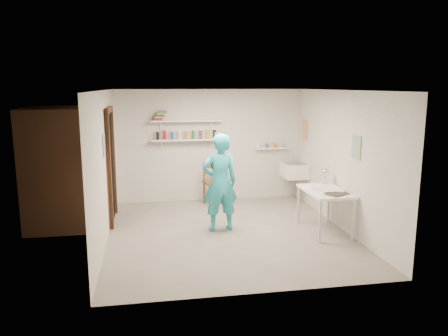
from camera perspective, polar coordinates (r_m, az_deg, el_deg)
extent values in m
cube|color=slate|center=(7.55, 0.53, -8.49)|extent=(4.00, 4.50, 0.02)
cube|color=silver|center=(7.13, 0.56, 10.20)|extent=(4.00, 4.50, 0.02)
cube|color=silver|center=(9.45, -1.95, 2.97)|extent=(4.00, 0.02, 2.40)
cube|color=silver|center=(5.09, 5.18, -3.84)|extent=(4.00, 0.02, 2.40)
cube|color=silver|center=(7.16, -15.47, 0.07)|extent=(0.02, 4.50, 2.40)
cube|color=silver|center=(7.86, 15.12, 1.01)|extent=(0.02, 4.50, 2.40)
cube|color=black|center=(8.23, -14.59, 0.04)|extent=(0.02, 0.90, 2.00)
cube|color=brown|center=(8.31, -19.49, 0.23)|extent=(1.40, 1.50, 2.10)
cube|color=brown|center=(8.10, -14.80, 7.36)|extent=(0.06, 1.05, 0.10)
cube|color=brown|center=(7.74, -14.73, -0.63)|extent=(0.06, 0.10, 2.00)
cube|color=brown|center=(8.72, -14.21, 0.65)|extent=(0.06, 0.10, 2.00)
cube|color=white|center=(9.25, -4.92, 3.70)|extent=(1.50, 0.22, 0.03)
cube|color=white|center=(9.21, -4.96, 6.17)|extent=(1.50, 0.22, 0.03)
cube|color=white|center=(9.65, 6.10, 2.60)|extent=(0.70, 0.14, 0.03)
cube|color=#334C7F|center=(7.16, -15.40, 2.91)|extent=(0.01, 0.28, 0.36)
cube|color=#995933|center=(9.45, 10.51, 4.93)|extent=(0.01, 0.34, 0.42)
cube|color=#3F724C|center=(7.32, 16.88, 2.60)|extent=(0.01, 0.30, 0.38)
cube|color=white|center=(9.40, 9.18, -0.30)|extent=(0.48, 0.60, 0.30)
imported|color=#27AFC3|center=(7.46, -0.54, -1.90)|extent=(0.66, 0.47, 1.69)
cylinder|color=#C8C288|center=(7.62, -0.62, 0.52)|extent=(0.31, 0.07, 0.30)
cube|color=brown|center=(9.12, -1.12, -1.90)|extent=(0.52, 0.50, 0.96)
cube|color=white|center=(7.69, 13.01, -5.48)|extent=(0.66, 1.10, 0.73)
sphere|color=silver|center=(8.02, 13.17, -0.53)|extent=(0.14, 0.14, 0.14)
cylinder|color=black|center=(9.20, -8.80, 4.20)|extent=(0.06, 0.06, 0.17)
cylinder|color=red|center=(9.21, -7.83, 4.23)|extent=(0.06, 0.06, 0.17)
cylinder|color=blue|center=(9.21, -6.86, 4.26)|extent=(0.06, 0.06, 0.17)
cylinder|color=white|center=(9.22, -5.89, 4.29)|extent=(0.06, 0.06, 0.17)
cylinder|color=orange|center=(9.23, -4.93, 4.31)|extent=(0.06, 0.06, 0.17)
cylinder|color=#268C3F|center=(9.25, -3.96, 4.34)|extent=(0.06, 0.06, 0.17)
cylinder|color=#8C268C|center=(9.27, -3.00, 4.36)|extent=(0.06, 0.06, 0.17)
cylinder|color=gold|center=(9.29, -2.05, 4.38)|extent=(0.06, 0.06, 0.17)
cylinder|color=black|center=(9.31, -1.10, 4.40)|extent=(0.06, 0.06, 0.17)
cube|color=red|center=(9.17, -8.72, 6.25)|extent=(0.18, 0.14, 0.03)
cube|color=#1933A5|center=(9.17, -8.60, 6.43)|extent=(0.18, 0.14, 0.03)
cube|color=orange|center=(9.17, -8.48, 6.61)|extent=(0.18, 0.14, 0.03)
cube|color=black|center=(9.17, -8.35, 6.79)|extent=(0.18, 0.14, 0.03)
cube|color=yellow|center=(9.17, -8.23, 6.96)|extent=(0.18, 0.14, 0.03)
cube|color=#338C4C|center=(9.16, -8.11, 7.14)|extent=(0.18, 0.14, 0.03)
cube|color=#8C3F8C|center=(9.16, -7.99, 7.32)|extent=(0.18, 0.14, 0.03)
cylinder|color=silver|center=(9.59, 4.92, 2.93)|extent=(0.07, 0.07, 0.09)
cylinder|color=#335999|center=(9.63, 5.71, 2.94)|extent=(0.07, 0.07, 0.09)
cylinder|color=orange|center=(9.66, 6.50, 2.96)|extent=(0.07, 0.07, 0.09)
cylinder|color=#999999|center=(9.70, 7.28, 2.97)|extent=(0.07, 0.07, 0.09)
cube|color=silver|center=(7.60, 13.12, -2.82)|extent=(0.30, 0.22, 0.00)
cube|color=#4C4742|center=(7.60, 13.13, -2.79)|extent=(0.30, 0.22, 0.00)
cube|color=beige|center=(7.60, 13.13, -2.76)|extent=(0.30, 0.22, 0.00)
cube|color=#383330|center=(7.60, 13.13, -2.74)|extent=(0.30, 0.22, 0.00)
cube|color=silver|center=(7.59, 13.13, -2.71)|extent=(0.30, 0.22, 0.00)
cube|color=silver|center=(7.59, 13.13, -2.68)|extent=(0.30, 0.22, 0.00)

